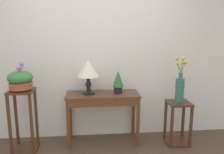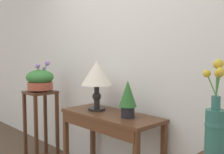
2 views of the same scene
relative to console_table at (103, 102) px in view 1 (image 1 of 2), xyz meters
The scene contains 8 objects.
back_wall_with_art 0.81m from the console_table, 104.30° to the left, with size 9.00×0.10×2.80m.
console_table is the anchor object (origin of this frame).
table_lamp 0.52m from the console_table, behind, with size 0.32×0.32×0.51m.
potted_plant_on_console 0.38m from the console_table, ahead, with size 0.16×0.16×0.34m.
pedestal_stand_left 1.16m from the console_table, behind, with size 0.33×0.33×0.90m.
planter_bowl_wide_left 1.20m from the console_table, behind, with size 0.33×0.33×0.37m.
pedestal_stand_right 1.18m from the console_table, ahead, with size 0.33×0.33×0.66m.
flower_vase_tall_right 1.16m from the console_table, ahead, with size 0.16×0.18×0.68m.
Camera 1 is at (-0.09, -2.10, 1.70)m, focal length 36.86 mm.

